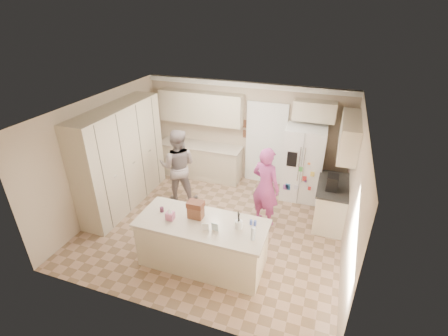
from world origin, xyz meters
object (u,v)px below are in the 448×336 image
(island_base, at_px, (203,244))
(dollhouse_body, at_px, (196,212))
(refrigerator, at_px, (303,164))
(tissue_box, at_px, (170,216))
(utensil_crock, at_px, (239,225))
(teen_boy, at_px, (178,166))
(coffee_maker, at_px, (332,183))
(teen_girl, at_px, (266,187))

(island_base, height_order, dollhouse_body, dollhouse_body)
(island_base, xyz_separation_m, dollhouse_body, (-0.15, 0.10, 0.60))
(refrigerator, height_order, tissue_box, refrigerator)
(dollhouse_body, bearing_deg, island_base, -33.69)
(utensil_crock, distance_m, dollhouse_body, 0.80)
(island_base, xyz_separation_m, teen_boy, (-1.37, 1.83, 0.46))
(island_base, height_order, utensil_crock, utensil_crock)
(refrigerator, xyz_separation_m, island_base, (-1.36, -2.91, -0.46))
(refrigerator, bearing_deg, teen_boy, -160.36)
(coffee_maker, bearing_deg, teen_boy, -178.75)
(dollhouse_body, distance_m, teen_boy, 2.12)
(utensil_crock, xyz_separation_m, teen_boy, (-2.02, 1.78, -0.10))
(teen_girl, bearing_deg, utensil_crock, 107.52)
(refrigerator, xyz_separation_m, teen_girl, (-0.59, -1.31, -0.02))
(island_base, bearing_deg, utensil_crock, 4.40)
(teen_girl, bearing_deg, coffee_maker, -145.05)
(coffee_maker, height_order, tissue_box, coffee_maker)
(coffee_maker, height_order, dollhouse_body, coffee_maker)
(dollhouse_body, height_order, teen_boy, teen_boy)
(utensil_crock, bearing_deg, island_base, -175.60)
(tissue_box, bearing_deg, dollhouse_body, 26.57)
(island_base, distance_m, teen_boy, 2.33)
(coffee_maker, relative_size, teen_boy, 0.17)
(refrigerator, bearing_deg, utensil_crock, -105.92)
(coffee_maker, distance_m, teen_girl, 1.33)
(island_base, relative_size, teen_girl, 1.24)
(refrigerator, bearing_deg, tissue_box, -124.40)
(island_base, distance_m, dollhouse_body, 0.62)
(dollhouse_body, xyz_separation_m, teen_boy, (-1.22, 1.73, -0.14))
(tissue_box, xyz_separation_m, teen_girl, (1.31, 1.70, -0.11))
(refrigerator, height_order, utensil_crock, refrigerator)
(refrigerator, xyz_separation_m, coffee_maker, (0.69, -1.01, 0.17))
(coffee_maker, bearing_deg, island_base, -137.17)
(teen_boy, bearing_deg, teen_girl, 158.79)
(dollhouse_body, relative_size, teen_girl, 0.15)
(coffee_maker, distance_m, island_base, 2.87)
(coffee_maker, relative_size, utensil_crock, 2.00)
(dollhouse_body, relative_size, teen_boy, 0.15)
(utensil_crock, distance_m, tissue_box, 1.21)
(coffee_maker, bearing_deg, teen_girl, -166.76)
(tissue_box, bearing_deg, coffee_maker, 37.57)
(island_base, distance_m, utensil_crock, 0.86)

